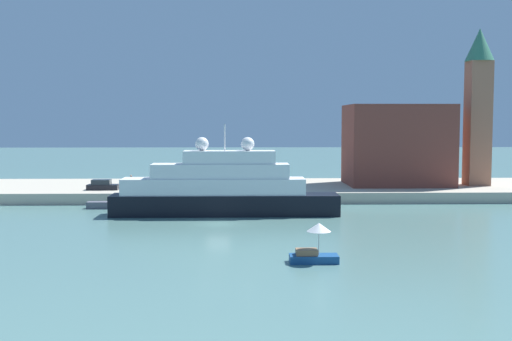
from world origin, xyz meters
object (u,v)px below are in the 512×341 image
Objects in this scene: large_yacht at (222,189)px; bell_tower at (478,100)px; small_motorboat at (315,247)px; mooring_bollard at (197,190)px; harbor_building at (397,145)px; work_barge at (108,205)px; person_figure at (131,181)px; parked_car at (102,185)px.

large_yacht is 1.16× the size of bell_tower.
mooring_bollard is (-11.67, 36.60, 0.59)m from small_motorboat.
harbor_building reaches higher than mooring_bollard.
harbor_building is at bearing 19.48° from work_barge.
mooring_bollard is (10.89, 4.88, 1.39)m from work_barge.
bell_tower is (52.03, 13.22, 13.79)m from work_barge.
work_barge is (-14.56, 6.05, -2.63)m from large_yacht.
mooring_bollard is at bearing -162.32° from harbor_building.
large_yacht is 43.59m from bell_tower.
bell_tower reaches higher than large_yacht.
person_figure is (-39.45, -1.99, -5.18)m from harbor_building.
large_yacht is at bearing -53.18° from person_figure.
large_yacht is at bearing -22.56° from work_barge.
work_barge is (-22.56, 31.72, -0.79)m from small_motorboat.
work_barge is at bearing 157.44° from large_yacht.
work_barge is 0.35× the size of harbor_building.
person_figure is at bearing 51.26° from parked_car.
work_barge is 55.43m from bell_tower.
parked_car is at bearing 106.60° from work_barge.
parked_car is (-24.99, 39.88, 0.89)m from small_motorboat.
mooring_bollard is (10.04, -7.38, -0.50)m from person_figure.
harbor_building reaches higher than work_barge.
small_motorboat is 55.29m from bell_tower.
small_motorboat is 0.16× the size of bell_tower.
small_motorboat is at bearing -54.58° from work_barge.
bell_tower reaches higher than person_figure.
mooring_bollard is (13.32, -3.28, -0.30)m from parked_car.
mooring_bollard is at bearing -13.84° from parked_car.
bell_tower is at bearing 56.75° from small_motorboat.
person_figure is (-13.71, 18.31, -0.75)m from large_yacht.
small_motorboat is 0.72× the size of work_barge.
work_barge is at bearing -165.74° from bell_tower.
harbor_building is at bearing 38.26° from large_yacht.
person_figure is 2.83× the size of mooring_bollard.
person_figure reaches higher than small_motorboat.
work_barge is at bearing -93.99° from person_figure.
bell_tower is (29.47, 44.94, 13.00)m from small_motorboat.
mooring_bollard is (-29.41, -9.38, -5.68)m from harbor_building.
harbor_building is (40.30, 14.25, 7.07)m from work_barge.
mooring_bollard is at bearing -36.33° from person_figure.
parked_car is at bearing 140.10° from large_yacht.
large_yacht is 33.08m from harbor_building.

